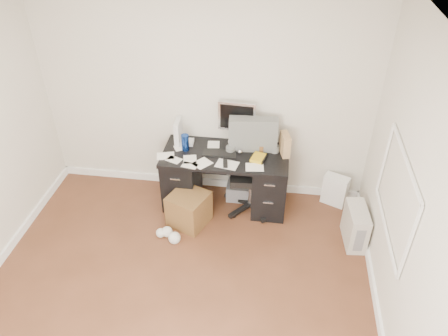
{
  "coord_description": "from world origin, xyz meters",
  "views": [
    {
      "loc": [
        0.88,
        -2.61,
        3.63
      ],
      "look_at": [
        0.35,
        1.2,
        0.87
      ],
      "focal_mm": 35.0,
      "sensor_mm": 36.0,
      "label": 1
    }
  ],
  "objects_px": {
    "keyboard": "(220,153)",
    "wicker_basket": "(189,209)",
    "lcd_monitor": "(237,123)",
    "office_chair": "(252,169)",
    "pc_tower": "(355,226)",
    "desk": "(225,178)"
  },
  "relations": [
    {
      "from": "office_chair",
      "to": "pc_tower",
      "type": "distance_m",
      "value": 1.35
    },
    {
      "from": "desk",
      "to": "wicker_basket",
      "type": "height_order",
      "value": "desk"
    },
    {
      "from": "keyboard",
      "to": "pc_tower",
      "type": "height_order",
      "value": "keyboard"
    },
    {
      "from": "keyboard",
      "to": "pc_tower",
      "type": "xyz_separation_m",
      "value": [
        1.62,
        -0.46,
        -0.53
      ]
    },
    {
      "from": "lcd_monitor",
      "to": "keyboard",
      "type": "height_order",
      "value": "lcd_monitor"
    },
    {
      "from": "office_chair",
      "to": "wicker_basket",
      "type": "height_order",
      "value": "office_chair"
    },
    {
      "from": "lcd_monitor",
      "to": "office_chair",
      "type": "relative_size",
      "value": 0.49
    },
    {
      "from": "desk",
      "to": "pc_tower",
      "type": "bearing_deg",
      "value": -16.94
    },
    {
      "from": "desk",
      "to": "wicker_basket",
      "type": "distance_m",
      "value": 0.6
    },
    {
      "from": "pc_tower",
      "to": "wicker_basket",
      "type": "bearing_deg",
      "value": 173.3
    },
    {
      "from": "wicker_basket",
      "to": "lcd_monitor",
      "type": "bearing_deg",
      "value": 54.6
    },
    {
      "from": "desk",
      "to": "lcd_monitor",
      "type": "height_order",
      "value": "lcd_monitor"
    },
    {
      "from": "keyboard",
      "to": "office_chair",
      "type": "relative_size",
      "value": 0.34
    },
    {
      "from": "keyboard",
      "to": "office_chair",
      "type": "xyz_separation_m",
      "value": [
        0.39,
        -0.02,
        -0.18
      ]
    },
    {
      "from": "office_chair",
      "to": "wicker_basket",
      "type": "bearing_deg",
      "value": -155.65
    },
    {
      "from": "keyboard",
      "to": "desk",
      "type": "bearing_deg",
      "value": 8.55
    },
    {
      "from": "desk",
      "to": "office_chair",
      "type": "relative_size",
      "value": 1.29
    },
    {
      "from": "lcd_monitor",
      "to": "pc_tower",
      "type": "height_order",
      "value": "lcd_monitor"
    },
    {
      "from": "keyboard",
      "to": "lcd_monitor",
      "type": "bearing_deg",
      "value": 56.51
    },
    {
      "from": "desk",
      "to": "office_chair",
      "type": "height_order",
      "value": "office_chair"
    },
    {
      "from": "keyboard",
      "to": "wicker_basket",
      "type": "relative_size",
      "value": 0.95
    },
    {
      "from": "lcd_monitor",
      "to": "wicker_basket",
      "type": "bearing_deg",
      "value": -122.02
    }
  ]
}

